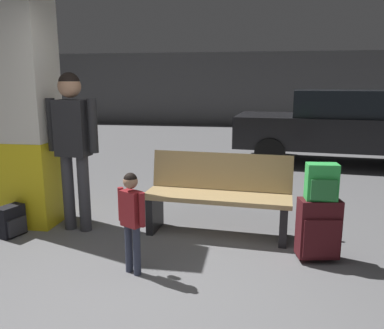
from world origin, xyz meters
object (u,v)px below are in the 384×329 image
object	(u,v)px
structural_pillar	(27,99)
backpack_bright	(322,182)
suitcase	(318,229)
backpack_dark_floor	(11,221)
adult	(73,135)
parked_car_near	(339,125)
child	(132,213)
bench	(218,195)

from	to	relation	value
structural_pillar	backpack_bright	world-z (taller)	structural_pillar
suitcase	backpack_dark_floor	xyz separation A→B (m)	(-3.24, 0.11, -0.15)
backpack_bright	suitcase	bearing A→B (deg)	41.42
backpack_bright	backpack_dark_floor	distance (m)	3.30
backpack_bright	backpack_dark_floor	xyz separation A→B (m)	(-3.24, 0.11, -0.60)
suitcase	adult	bearing A→B (deg)	171.37
parked_car_near	structural_pillar	bearing A→B (deg)	-135.69
suitcase	backpack_dark_floor	world-z (taller)	suitcase
child	parked_car_near	xyz separation A→B (m)	(2.77, 5.28, 0.24)
bench	adult	size ratio (longest dim) A/B	0.92
backpack_bright	adult	size ratio (longest dim) A/B	0.19
structural_pillar	child	world-z (taller)	structural_pillar
structural_pillar	parked_car_near	distance (m)	6.07
adult	structural_pillar	bearing A→B (deg)	165.31
suitcase	backpack_dark_floor	bearing A→B (deg)	178.13
backpack_dark_floor	adult	bearing A→B (deg)	24.24
structural_pillar	adult	xyz separation A→B (m)	(0.60, -0.16, -0.38)
suitcase	child	xyz separation A→B (m)	(-1.65, -0.51, 0.25)
structural_pillar	bench	world-z (taller)	structural_pillar
backpack_bright	adult	distance (m)	2.65
adult	parked_car_near	world-z (taller)	adult
structural_pillar	child	distance (m)	2.09
bench	parked_car_near	distance (m)	4.72
bench	adult	bearing A→B (deg)	-174.37
adult	parked_car_near	bearing A→B (deg)	49.63
backpack_dark_floor	parked_car_near	xyz separation A→B (m)	(4.36, 4.66, 0.64)
backpack_bright	backpack_dark_floor	size ratio (longest dim) A/B	1.00
bench	backpack_dark_floor	xyz separation A→B (m)	(-2.24, -0.45, -0.28)
bench	adult	xyz separation A→B (m)	(-1.60, -0.16, 0.65)
backpack_dark_floor	structural_pillar	bearing A→B (deg)	84.61
suitcase	parked_car_near	size ratio (longest dim) A/B	0.14
suitcase	adult	distance (m)	2.74
structural_pillar	bench	bearing A→B (deg)	0.01
backpack_bright	child	size ratio (longest dim) A/B	0.37
backpack_bright	bench	bearing A→B (deg)	151.03
bench	suitcase	bearing A→B (deg)	-28.93
child	backpack_dark_floor	distance (m)	1.75
bench	backpack_bright	xyz separation A→B (m)	(1.00, -0.55, 0.33)
structural_pillar	backpack_bright	distance (m)	3.32
suitcase	child	bearing A→B (deg)	-162.77
structural_pillar	suitcase	bearing A→B (deg)	-9.79
suitcase	parked_car_near	xyz separation A→B (m)	(1.11, 4.76, 0.48)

